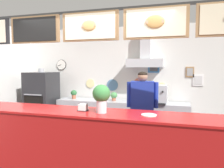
% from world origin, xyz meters
% --- Properties ---
extents(back_wall_assembly, '(5.71, 2.47, 2.74)m').
position_xyz_m(back_wall_assembly, '(0.03, 2.22, 1.46)').
color(back_wall_assembly, gray).
rests_on(back_wall_assembly, ground_plane).
extents(service_counter, '(4.49, 0.69, 1.09)m').
position_xyz_m(service_counter, '(0.00, -0.26, 0.55)').
color(service_counter, maroon).
rests_on(service_counter, ground_plane).
extents(back_prep_counter, '(3.20, 0.56, 0.90)m').
position_xyz_m(back_prep_counter, '(-0.03, 1.97, 0.44)').
color(back_prep_counter, '#A3A5AD').
rests_on(back_prep_counter, ground_plane).
extents(pizza_oven, '(0.69, 0.72, 1.68)m').
position_xyz_m(pizza_oven, '(-2.08, 1.74, 0.79)').
color(pizza_oven, '#232326').
rests_on(pizza_oven, ground_plane).
extents(shop_worker, '(0.58, 0.26, 1.64)m').
position_xyz_m(shop_worker, '(0.67, 0.93, 0.88)').
color(shop_worker, '#232328').
rests_on(shop_worker, ground_plane).
extents(espresso_machine, '(0.45, 0.51, 0.41)m').
position_xyz_m(espresso_machine, '(0.84, 1.94, 1.10)').
color(espresso_machine, '#B7BABF').
rests_on(espresso_machine, back_prep_counter).
extents(potted_oregano, '(0.17, 0.17, 0.21)m').
position_xyz_m(potted_oregano, '(-0.20, 1.97, 1.02)').
color(potted_oregano, '#9E563D').
rests_on(potted_oregano, back_prep_counter).
extents(potted_thyme, '(0.16, 0.16, 0.22)m').
position_xyz_m(potted_thyme, '(-1.29, 2.00, 1.03)').
color(potted_thyme, '#9E563D').
rests_on(potted_thyme, back_prep_counter).
extents(basil_vase, '(0.25, 0.25, 0.39)m').
position_xyz_m(basil_vase, '(0.30, -0.30, 1.32)').
color(basil_vase, silver).
rests_on(basil_vase, service_counter).
extents(napkin_holder, '(0.14, 0.13, 0.11)m').
position_xyz_m(napkin_holder, '(-0.01, -0.24, 1.14)').
color(napkin_holder, '#262628').
rests_on(napkin_holder, service_counter).
extents(condiment_plate, '(0.20, 0.20, 0.01)m').
position_xyz_m(condiment_plate, '(0.95, -0.27, 1.10)').
color(condiment_plate, white).
rests_on(condiment_plate, service_counter).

